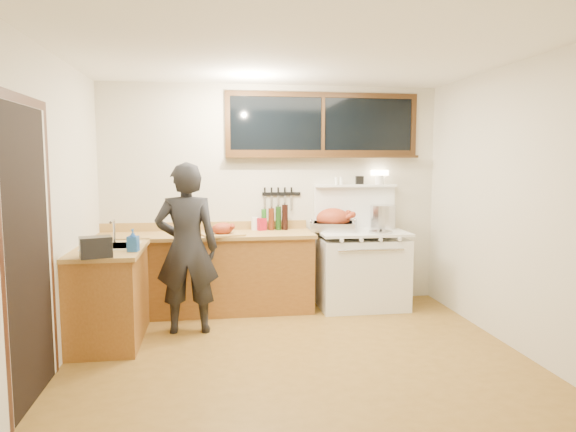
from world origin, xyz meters
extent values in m
cube|color=brown|center=(0.00, 0.00, -0.01)|extent=(4.00, 3.50, 0.02)
cube|color=beige|center=(0.00, 1.77, 1.30)|extent=(4.00, 0.05, 2.60)
cube|color=beige|center=(0.00, -1.77, 1.30)|extent=(4.00, 0.05, 2.60)
cube|color=beige|center=(-2.02, 0.00, 1.30)|extent=(0.05, 3.50, 2.60)
cube|color=beige|center=(2.02, 0.00, 1.30)|extent=(0.05, 3.50, 2.60)
cube|color=white|center=(0.00, 0.00, 2.62)|extent=(4.00, 3.50, 0.05)
cube|color=brown|center=(-0.80, 1.45, 0.43)|extent=(2.40, 0.60, 0.86)
cube|color=#A27C40|center=(-0.80, 1.44, 0.88)|extent=(2.44, 0.64, 0.04)
cube|color=#A27C40|center=(-0.80, 1.74, 0.95)|extent=(2.40, 0.03, 0.10)
sphere|color=#B78C38|center=(-1.80, 1.17, 0.70)|extent=(0.03, 0.03, 0.03)
sphere|color=#B78C38|center=(-1.30, 1.17, 0.70)|extent=(0.03, 0.03, 0.03)
sphere|color=#B78C38|center=(-0.80, 1.17, 0.70)|extent=(0.03, 0.03, 0.03)
sphere|color=#B78C38|center=(-0.30, 1.17, 0.70)|extent=(0.03, 0.03, 0.03)
sphere|color=#B78C38|center=(0.15, 1.17, 0.70)|extent=(0.03, 0.03, 0.03)
cube|color=brown|center=(-1.70, 0.62, 0.43)|extent=(0.60, 1.05, 0.86)
cube|color=#A27C40|center=(-1.69, 0.62, 0.88)|extent=(0.64, 1.09, 0.04)
cube|color=white|center=(-1.68, 0.70, 0.84)|extent=(0.45, 0.40, 0.14)
cube|color=white|center=(-1.68, 0.70, 0.91)|extent=(0.50, 0.45, 0.01)
cylinder|color=silver|center=(-1.68, 0.88, 1.02)|extent=(0.02, 0.02, 0.24)
cylinder|color=silver|center=(-1.68, 0.80, 1.13)|extent=(0.02, 0.18, 0.02)
cube|color=white|center=(1.00, 1.40, 0.41)|extent=(1.00, 0.70, 0.82)
cube|color=white|center=(1.00, 1.40, 0.89)|extent=(1.02, 0.72, 0.03)
cube|color=white|center=(1.00, 1.06, 0.52)|extent=(0.88, 0.02, 0.46)
cylinder|color=silver|center=(1.00, 1.03, 0.74)|extent=(0.75, 0.02, 0.02)
cylinder|color=white|center=(0.67, 1.04, 0.85)|extent=(0.04, 0.03, 0.04)
cylinder|color=white|center=(0.89, 1.04, 0.85)|extent=(0.04, 0.03, 0.04)
cylinder|color=white|center=(1.11, 1.04, 0.85)|extent=(0.04, 0.03, 0.04)
cylinder|color=white|center=(1.33, 1.04, 0.85)|extent=(0.04, 0.03, 0.04)
cube|color=white|center=(1.00, 1.72, 1.15)|extent=(1.00, 0.05, 0.50)
cube|color=white|center=(1.00, 1.69, 1.41)|extent=(1.00, 0.12, 0.03)
cylinder|color=white|center=(1.30, 1.69, 1.48)|extent=(0.11, 0.11, 0.11)
cube|color=#FFE5B2|center=(1.30, 1.69, 1.57)|extent=(0.19, 0.10, 0.06)
cube|color=black|center=(1.05, 1.69, 1.48)|extent=(0.09, 0.05, 0.10)
cylinder|color=white|center=(0.82, 1.69, 1.47)|extent=(0.04, 0.04, 0.09)
cylinder|color=white|center=(0.76, 1.69, 1.47)|extent=(0.04, 0.04, 0.09)
cube|color=black|center=(0.60, 1.73, 2.15)|extent=(2.20, 0.01, 0.62)
cube|color=black|center=(0.60, 1.73, 2.49)|extent=(2.32, 0.04, 0.06)
cube|color=black|center=(0.60, 1.73, 1.81)|extent=(2.32, 0.04, 0.06)
cube|color=black|center=(-0.53, 1.73, 2.15)|extent=(0.06, 0.04, 0.62)
cube|color=black|center=(1.73, 1.73, 2.15)|extent=(0.06, 0.04, 0.62)
cube|color=black|center=(0.60, 1.73, 2.15)|extent=(0.04, 0.04, 0.62)
cube|color=black|center=(0.60, 1.68, 1.76)|extent=(2.32, 0.13, 0.03)
cube|color=black|center=(-1.99, -0.55, 1.05)|extent=(0.01, 0.86, 2.10)
cube|color=black|center=(-1.99, -1.03, 1.05)|extent=(0.01, 0.07, 2.10)
cube|color=black|center=(-1.99, -0.07, 1.05)|extent=(0.01, 0.07, 2.10)
cube|color=black|center=(-1.99, -0.55, 2.14)|extent=(0.01, 1.04, 0.07)
cube|color=black|center=(0.10, 1.74, 1.32)|extent=(0.46, 0.02, 0.04)
cube|color=silver|center=(-0.10, 1.72, 1.21)|extent=(0.02, 0.00, 0.18)
cube|color=black|center=(-0.10, 1.72, 1.35)|extent=(0.02, 0.02, 0.10)
cube|color=silver|center=(-0.02, 1.72, 1.21)|extent=(0.02, 0.00, 0.18)
cube|color=black|center=(-0.02, 1.72, 1.35)|extent=(0.02, 0.02, 0.10)
cube|color=silver|center=(0.06, 1.72, 1.21)|extent=(0.02, 0.00, 0.18)
cube|color=black|center=(0.06, 1.72, 1.35)|extent=(0.02, 0.02, 0.10)
cube|color=silver|center=(0.14, 1.72, 1.21)|extent=(0.03, 0.00, 0.18)
cube|color=black|center=(0.14, 1.72, 1.35)|extent=(0.02, 0.02, 0.10)
cube|color=silver|center=(0.22, 1.72, 1.21)|extent=(0.03, 0.00, 0.18)
cube|color=black|center=(0.22, 1.72, 1.35)|extent=(0.02, 0.02, 0.10)
imported|color=black|center=(-0.97, 0.79, 0.85)|extent=(0.63, 0.42, 1.70)
imported|color=#2358B1|center=(-1.43, 0.39, 1.00)|extent=(0.11, 0.11, 0.21)
cube|color=black|center=(-1.70, 0.15, 0.99)|extent=(0.30, 0.25, 0.18)
cube|color=#A27C40|center=(-0.61, 1.28, 0.91)|extent=(0.50, 0.43, 0.02)
ellipsoid|color=maroon|center=(-0.61, 1.28, 0.97)|extent=(0.27, 0.22, 0.14)
sphere|color=maroon|center=(-0.50, 1.33, 1.00)|extent=(0.05, 0.05, 0.05)
sphere|color=maroon|center=(-0.50, 1.22, 1.00)|extent=(0.05, 0.05, 0.05)
cube|color=silver|center=(0.67, 1.47, 0.95)|extent=(0.58, 0.49, 0.10)
cube|color=#3F3F42|center=(0.67, 1.47, 0.98)|extent=(0.51, 0.42, 0.03)
torus|color=silver|center=(0.41, 1.47, 1.00)|extent=(0.04, 0.10, 0.10)
torus|color=silver|center=(0.94, 1.47, 1.00)|extent=(0.04, 0.10, 0.10)
ellipsoid|color=maroon|center=(0.67, 1.47, 1.04)|extent=(0.45, 0.38, 0.25)
cylinder|color=maroon|center=(0.81, 1.38, 1.06)|extent=(0.15, 0.09, 0.11)
sphere|color=maroon|center=(0.88, 1.38, 1.09)|extent=(0.08, 0.08, 0.08)
cylinder|color=maroon|center=(0.81, 1.57, 1.06)|extent=(0.15, 0.09, 0.11)
sphere|color=maroon|center=(0.88, 1.57, 1.09)|extent=(0.08, 0.08, 0.08)
cylinder|color=silver|center=(1.31, 1.55, 1.04)|extent=(0.40, 0.40, 0.29)
cylinder|color=silver|center=(0.95, 1.70, 0.96)|extent=(0.19, 0.19, 0.11)
cylinder|color=black|center=(0.98, 1.81, 1.00)|extent=(0.06, 0.15, 0.02)
cylinder|color=silver|center=(1.17, 1.22, 0.91)|extent=(0.31, 0.31, 0.02)
sphere|color=black|center=(1.17, 1.22, 0.93)|extent=(0.03, 0.03, 0.03)
cube|color=maroon|center=(-0.15, 1.63, 0.97)|extent=(0.12, 0.11, 0.15)
cylinder|color=white|center=(-0.23, 1.66, 0.98)|extent=(0.10, 0.10, 0.15)
cylinder|color=black|center=(-0.12, 1.63, 1.02)|extent=(0.06, 0.06, 0.25)
cylinder|color=black|center=(-0.03, 1.63, 1.03)|extent=(0.07, 0.07, 0.26)
cylinder|color=black|center=(0.05, 1.63, 1.04)|extent=(0.06, 0.06, 0.28)
cylinder|color=black|center=(0.13, 1.63, 1.05)|extent=(0.07, 0.07, 0.30)
camera|label=1|loc=(-0.71, -4.33, 1.72)|focal=32.00mm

